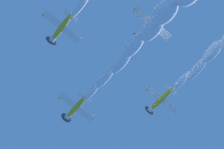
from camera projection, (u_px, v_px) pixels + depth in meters
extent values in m
ellipsoid|color=gold|center=(76.00, 107.00, 83.59)|extent=(2.43, 7.89, 2.59)
cylinder|color=white|center=(68.00, 116.00, 85.21)|extent=(1.56, 1.38, 1.57)
cone|color=white|center=(66.00, 118.00, 85.56)|extent=(0.78, 0.97, 0.79)
cylinder|color=#3F3F47|center=(66.00, 118.00, 85.48)|extent=(3.14, 0.80, 3.08)
cube|color=white|center=(77.00, 107.00, 83.33)|extent=(9.77, 3.11, 2.14)
ellipsoid|color=gold|center=(59.00, 98.00, 81.43)|extent=(0.46, 1.11, 0.49)
ellipsoid|color=gold|center=(93.00, 116.00, 85.24)|extent=(0.46, 1.11, 0.49)
cube|color=white|center=(84.00, 98.00, 82.09)|extent=(3.56, 1.58, 0.90)
cube|color=gold|center=(85.00, 97.00, 82.52)|extent=(0.55, 1.45, 1.48)
ellipsoid|color=#1E232D|center=(75.00, 107.00, 84.14)|extent=(1.16, 1.94, 1.15)
ellipsoid|color=gold|center=(62.00, 28.00, 77.00)|extent=(2.44, 7.89, 2.50)
cylinder|color=white|center=(53.00, 39.00, 78.58)|extent=(1.56, 1.36, 1.56)
cone|color=white|center=(51.00, 41.00, 78.92)|extent=(0.78, 0.96, 0.79)
cylinder|color=#3F3F47|center=(51.00, 41.00, 78.84)|extent=(3.14, 0.77, 3.09)
cube|color=white|center=(62.00, 27.00, 76.74)|extent=(9.77, 3.11, 2.14)
ellipsoid|color=gold|center=(43.00, 15.00, 74.82)|extent=(0.46, 1.11, 0.48)
ellipsoid|color=gold|center=(80.00, 39.00, 78.65)|extent=(0.46, 1.11, 0.48)
cube|color=white|center=(70.00, 16.00, 75.53)|extent=(3.56, 1.58, 0.89)
cube|color=gold|center=(71.00, 15.00, 75.96)|extent=(0.55, 1.44, 1.47)
ellipsoid|color=#1E232D|center=(61.00, 28.00, 77.54)|extent=(1.16, 1.93, 1.13)
ellipsoid|color=gold|center=(161.00, 100.00, 84.49)|extent=(2.48, 7.89, 2.28)
cylinder|color=white|center=(151.00, 109.00, 85.99)|extent=(1.53, 1.34, 1.51)
cone|color=white|center=(149.00, 111.00, 86.31)|extent=(0.77, 0.95, 0.75)
cylinder|color=#3F3F47|center=(149.00, 110.00, 86.24)|extent=(3.07, 0.72, 3.03)
cube|color=white|center=(162.00, 100.00, 84.23)|extent=(9.83, 3.12, 1.81)
ellipsoid|color=gold|center=(146.00, 90.00, 82.42)|extent=(0.46, 1.10, 0.45)
ellipsoid|color=gold|center=(176.00, 109.00, 86.04)|extent=(0.46, 1.10, 0.45)
cube|color=white|center=(171.00, 90.00, 83.10)|extent=(3.58, 1.58, 0.76)
cube|color=gold|center=(170.00, 89.00, 83.55)|extent=(0.52, 1.41, 1.44)
ellipsoid|color=#1E232D|center=(160.00, 99.00, 85.03)|extent=(1.16, 1.92, 1.07)
ellipsoid|color=gold|center=(151.00, 24.00, 74.62)|extent=(2.47, 7.89, 2.37)
cylinder|color=white|center=(140.00, 35.00, 76.17)|extent=(1.51, 1.36, 1.49)
cone|color=white|center=(137.00, 38.00, 76.51)|extent=(0.76, 0.96, 0.75)
cylinder|color=#3F3F47|center=(138.00, 37.00, 76.43)|extent=(3.01, 0.77, 2.97)
cube|color=white|center=(152.00, 23.00, 74.36)|extent=(9.86, 3.12, 1.57)
ellipsoid|color=gold|center=(134.00, 10.00, 72.67)|extent=(0.46, 1.11, 0.46)
ellipsoid|color=gold|center=(169.00, 36.00, 76.05)|extent=(0.46, 1.11, 0.46)
cube|color=white|center=(162.00, 12.00, 73.19)|extent=(3.59, 1.58, 0.68)
cube|color=gold|center=(162.00, 10.00, 73.64)|extent=(0.49, 1.44, 1.46)
ellipsoid|color=#1E232D|center=(150.00, 24.00, 75.17)|extent=(1.14, 1.93, 1.08)
ellipsoid|color=white|center=(93.00, 90.00, 80.41)|extent=(2.43, 6.61, 2.43)
ellipsoid|color=white|center=(106.00, 76.00, 78.33)|extent=(2.95, 6.78, 2.94)
ellipsoid|color=white|center=(121.00, 61.00, 76.04)|extent=(3.47, 6.94, 3.45)
ellipsoid|color=white|center=(134.00, 45.00, 74.00)|extent=(4.00, 7.10, 3.96)
ellipsoid|color=white|center=(152.00, 28.00, 71.71)|extent=(4.52, 7.26, 4.48)
ellipsoid|color=white|center=(165.00, 11.00, 69.50)|extent=(5.05, 7.42, 4.99)
ellipsoid|color=white|center=(81.00, 5.00, 73.87)|extent=(2.43, 6.61, 2.43)
ellipsoid|color=white|center=(181.00, 82.00, 81.50)|extent=(2.43, 6.61, 2.43)
ellipsoid|color=white|center=(197.00, 68.00, 79.27)|extent=(2.95, 6.78, 2.94)
ellipsoid|color=white|center=(212.00, 51.00, 77.05)|extent=(3.47, 6.94, 3.45)
ellipsoid|color=white|center=(175.00, 0.00, 71.48)|extent=(2.43, 6.61, 2.43)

